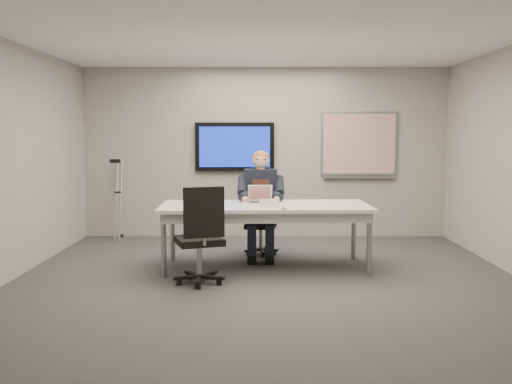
{
  "coord_description": "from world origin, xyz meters",
  "views": [
    {
      "loc": [
        -0.09,
        -6.46,
        1.71
      ],
      "look_at": [
        -0.14,
        0.83,
        0.97
      ],
      "focal_mm": 40.0,
      "sensor_mm": 36.0,
      "label": 1
    }
  ],
  "objects_px": {
    "office_chair_near": "(200,254)",
    "seated_person": "(261,215)",
    "conference_table": "(265,212)",
    "laptop": "(260,198)",
    "office_chair_far": "(261,233)"
  },
  "relations": [
    {
      "from": "seated_person",
      "to": "laptop",
      "type": "distance_m",
      "value": 0.47
    },
    {
      "from": "office_chair_near",
      "to": "conference_table",
      "type": "bearing_deg",
      "value": -151.5
    },
    {
      "from": "conference_table",
      "to": "seated_person",
      "type": "xyz_separation_m",
      "value": [
        -0.06,
        0.6,
        -0.12
      ]
    },
    {
      "from": "office_chair_near",
      "to": "laptop",
      "type": "bearing_deg",
      "value": -142.51
    },
    {
      "from": "office_chair_near",
      "to": "seated_person",
      "type": "bearing_deg",
      "value": -135.37
    },
    {
      "from": "laptop",
      "to": "office_chair_far",
      "type": "bearing_deg",
      "value": 84.83
    },
    {
      "from": "conference_table",
      "to": "laptop",
      "type": "xyz_separation_m",
      "value": [
        -0.07,
        0.22,
        0.15
      ]
    },
    {
      "from": "seated_person",
      "to": "laptop",
      "type": "bearing_deg",
      "value": -89.0
    },
    {
      "from": "conference_table",
      "to": "office_chair_near",
      "type": "relative_size",
      "value": 2.37
    },
    {
      "from": "office_chair_far",
      "to": "office_chair_near",
      "type": "xyz_separation_m",
      "value": [
        -0.7,
        -1.69,
        0.06
      ]
    },
    {
      "from": "conference_table",
      "to": "seated_person",
      "type": "relative_size",
      "value": 1.81
    },
    {
      "from": "conference_table",
      "to": "office_chair_far",
      "type": "distance_m",
      "value": 0.96
    },
    {
      "from": "office_chair_near",
      "to": "seated_person",
      "type": "height_order",
      "value": "seated_person"
    },
    {
      "from": "office_chair_far",
      "to": "office_chair_near",
      "type": "relative_size",
      "value": 0.84
    },
    {
      "from": "conference_table",
      "to": "seated_person",
      "type": "distance_m",
      "value": 0.61
    }
  ]
}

